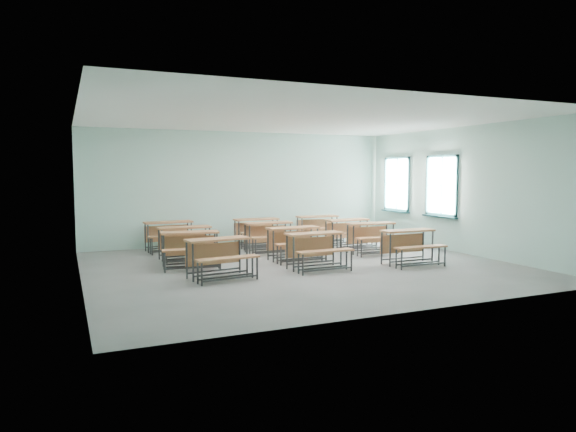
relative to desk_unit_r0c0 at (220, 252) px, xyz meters
name	(u,v)px	position (x,y,z in m)	size (l,w,h in m)	color
room	(305,193)	(2.10, 0.57, 1.08)	(9.04, 8.04, 3.24)	gray
desk_unit_r0c0	(220,252)	(0.00, 0.00, 0.00)	(1.33, 0.99, 0.77)	#A5643B
desk_unit_r0c1	(317,245)	(2.14, 0.07, 0.00)	(1.25, 0.85, 0.77)	#A5643B
desk_unit_r0c2	(410,241)	(4.29, -0.27, 0.00)	(1.24, 0.84, 0.77)	#A5643B
desk_unit_r1c0	(191,244)	(-0.26, 1.33, 0.00)	(1.33, 0.98, 0.77)	#A5643B
desk_unit_r1c1	(295,238)	(2.17, 1.26, 0.00)	(1.24, 0.84, 0.77)	#A5643B
desk_unit_r1c2	(373,233)	(4.40, 1.41, 0.00)	(1.29, 0.91, 0.77)	#A5643B
desk_unit_r2c0	(186,238)	(-0.14, 2.38, 0.00)	(1.26, 0.87, 0.77)	#A5643B
desk_unit_r2c1	(270,232)	(2.06, 2.58, 0.00)	(1.24, 0.84, 0.77)	#A5643B
desk_unit_r2c2	(349,229)	(4.36, 2.51, 0.00)	(1.28, 0.90, 0.77)	#A5643B
desk_unit_r3c0	(170,231)	(-0.24, 3.83, 0.00)	(1.29, 0.91, 0.77)	#A5643B
desk_unit_r3c1	(258,228)	(2.14, 3.68, 0.00)	(1.24, 0.84, 0.77)	#A5643B
desk_unit_r3c2	(319,225)	(4.11, 3.81, 0.00)	(1.26, 0.86, 0.77)	#A5643B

